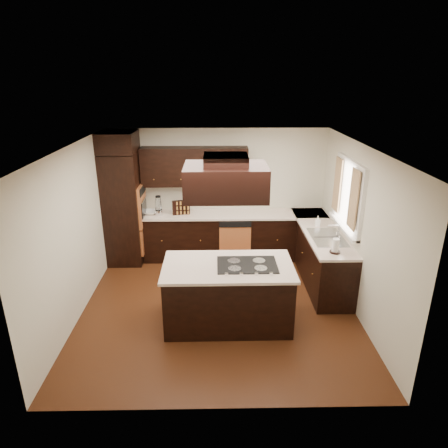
% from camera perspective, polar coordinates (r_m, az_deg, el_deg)
% --- Properties ---
extents(floor, '(4.20, 4.20, 0.02)m').
position_cam_1_polar(floor, '(6.48, -0.80, -11.56)').
color(floor, '#572B13').
rests_on(floor, ground).
extents(ceiling, '(4.20, 4.20, 0.02)m').
position_cam_1_polar(ceiling, '(5.56, -0.93, 11.00)').
color(ceiling, white).
rests_on(ceiling, ground).
extents(wall_back, '(4.20, 0.02, 2.50)m').
position_cam_1_polar(wall_back, '(7.90, -0.93, 4.54)').
color(wall_back, beige).
rests_on(wall_back, ground).
extents(wall_front, '(4.20, 0.02, 2.50)m').
position_cam_1_polar(wall_front, '(4.02, -0.71, -12.38)').
color(wall_front, beige).
rests_on(wall_front, ground).
extents(wall_left, '(0.02, 4.20, 2.50)m').
position_cam_1_polar(wall_left, '(6.26, -20.55, -1.21)').
color(wall_left, beige).
rests_on(wall_left, ground).
extents(wall_right, '(0.02, 4.20, 2.50)m').
position_cam_1_polar(wall_right, '(6.27, 18.80, -0.95)').
color(wall_right, beige).
rests_on(wall_right, ground).
extents(oven_column, '(0.65, 0.75, 2.12)m').
position_cam_1_polar(oven_column, '(7.77, -14.13, 2.16)').
color(oven_column, black).
rests_on(oven_column, floor).
extents(wall_oven_face, '(0.05, 0.62, 0.78)m').
position_cam_1_polar(wall_oven_face, '(7.68, -11.62, 2.62)').
color(wall_oven_face, '#C66A36').
rests_on(wall_oven_face, oven_column).
extents(base_cabinets_back, '(2.93, 0.60, 0.88)m').
position_cam_1_polar(base_cabinets_back, '(7.88, -0.64, -1.76)').
color(base_cabinets_back, black).
rests_on(base_cabinets_back, floor).
extents(base_cabinets_right, '(0.60, 2.40, 0.88)m').
position_cam_1_polar(base_cabinets_right, '(7.28, 13.49, -4.31)').
color(base_cabinets_right, black).
rests_on(base_cabinets_right, floor).
extents(countertop_back, '(2.93, 0.63, 0.04)m').
position_cam_1_polar(countertop_back, '(7.70, -0.65, 1.36)').
color(countertop_back, beige).
rests_on(countertop_back, base_cabinets_back).
extents(countertop_right, '(0.63, 2.40, 0.04)m').
position_cam_1_polar(countertop_right, '(7.10, 13.68, -0.94)').
color(countertop_right, beige).
rests_on(countertop_right, base_cabinets_right).
extents(upper_cabinets, '(2.00, 0.34, 0.72)m').
position_cam_1_polar(upper_cabinets, '(7.60, -4.23, 8.19)').
color(upper_cabinets, black).
rests_on(upper_cabinets, wall_back).
extents(dishwasher_front, '(0.60, 0.05, 0.72)m').
position_cam_1_polar(dishwasher_front, '(7.63, 1.59, -2.89)').
color(dishwasher_front, '#C66A36').
rests_on(dishwasher_front, floor).
extents(window_frame, '(0.06, 1.32, 1.12)m').
position_cam_1_polar(window_frame, '(6.63, 17.34, 4.01)').
color(window_frame, white).
rests_on(window_frame, wall_right).
extents(window_pane, '(0.00, 1.20, 1.00)m').
position_cam_1_polar(window_pane, '(6.64, 17.57, 4.01)').
color(window_pane, white).
rests_on(window_pane, wall_right).
extents(curtain_left, '(0.02, 0.34, 0.90)m').
position_cam_1_polar(curtain_left, '(6.21, 18.02, 3.34)').
color(curtain_left, beige).
rests_on(curtain_left, wall_right).
extents(curtain_right, '(0.02, 0.34, 0.90)m').
position_cam_1_polar(curtain_right, '(6.98, 15.89, 5.41)').
color(curtain_right, beige).
rests_on(curtain_right, wall_right).
extents(sink_rim, '(0.52, 0.84, 0.01)m').
position_cam_1_polar(sink_rim, '(6.78, 14.53, -1.84)').
color(sink_rim, silver).
rests_on(sink_rim, countertop_right).
extents(island, '(1.78, 0.98, 0.88)m').
position_cam_1_polar(island, '(5.87, 0.56, -10.11)').
color(island, black).
rests_on(island, floor).
extents(island_top, '(1.85, 1.04, 0.04)m').
position_cam_1_polar(island_top, '(5.65, 0.58, -6.10)').
color(island_top, beige).
rests_on(island_top, island).
extents(cooktop, '(0.84, 0.56, 0.01)m').
position_cam_1_polar(cooktop, '(5.65, 3.32, -5.82)').
color(cooktop, black).
rests_on(cooktop, island_top).
extents(range_hood, '(1.05, 0.72, 0.42)m').
position_cam_1_polar(range_hood, '(5.10, 0.24, 6.08)').
color(range_hood, black).
rests_on(range_hood, ceiling).
extents(hood_duct, '(0.55, 0.50, 0.13)m').
position_cam_1_polar(hood_duct, '(5.03, 0.25, 9.11)').
color(hood_duct, black).
rests_on(hood_duct, ceiling).
extents(blender_base, '(0.15, 0.15, 0.10)m').
position_cam_1_polar(blender_base, '(7.69, -9.29, 1.61)').
color(blender_base, silver).
rests_on(blender_base, countertop_back).
extents(blender_pitcher, '(0.13, 0.13, 0.26)m').
position_cam_1_polar(blender_pitcher, '(7.63, -9.36, 2.89)').
color(blender_pitcher, silver).
rests_on(blender_pitcher, blender_base).
extents(spice_rack, '(0.34, 0.16, 0.27)m').
position_cam_1_polar(spice_rack, '(7.66, -6.16, 2.38)').
color(spice_rack, black).
rests_on(spice_rack, countertop_back).
extents(mixing_bowl, '(0.29, 0.29, 0.07)m').
position_cam_1_polar(mixing_bowl, '(7.78, -10.51, 1.64)').
color(mixing_bowl, white).
rests_on(mixing_bowl, countertop_back).
extents(soap_bottle, '(0.09, 0.09, 0.18)m').
position_cam_1_polar(soap_bottle, '(7.22, 13.23, 0.41)').
color(soap_bottle, white).
rests_on(soap_bottle, countertop_right).
extents(paper_towel, '(0.12, 0.12, 0.22)m').
position_cam_1_polar(paper_towel, '(6.20, 15.64, -3.03)').
color(paper_towel, white).
rests_on(paper_towel, countertop_right).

